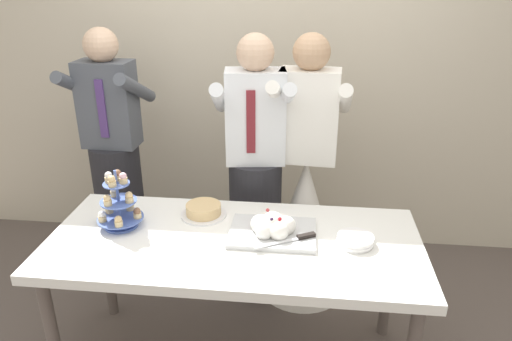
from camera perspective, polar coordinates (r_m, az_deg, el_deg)
name	(u,v)px	position (r m, az deg, el deg)	size (l,w,h in m)	color
rear_wall	(263,50)	(3.43, 0.80, 14.21)	(5.20, 0.10, 2.90)	beige
dessert_table	(234,252)	(2.37, -2.64, -9.69)	(1.80, 0.80, 0.78)	white
cupcake_stand	(119,205)	(2.47, -16.06, -3.94)	(0.23, 0.23, 0.31)	#4C66B2
main_cake_tray	(273,228)	(2.33, 2.02, -6.89)	(0.42, 0.33, 0.12)	silver
plate_stack	(355,240)	(2.32, 11.73, -8.14)	(0.18, 0.18, 0.04)	white
round_cake	(204,210)	(2.53, -6.28, -4.76)	(0.24, 0.24, 0.06)	white
person_groom	(255,187)	(2.91, -0.09, -1.97)	(0.51, 0.54, 1.66)	#232328
person_bride	(305,210)	(3.02, 5.81, -4.66)	(0.56, 0.56, 1.66)	white
person_guest	(116,170)	(3.29, -16.32, 0.10)	(0.47, 0.50, 1.66)	#232328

